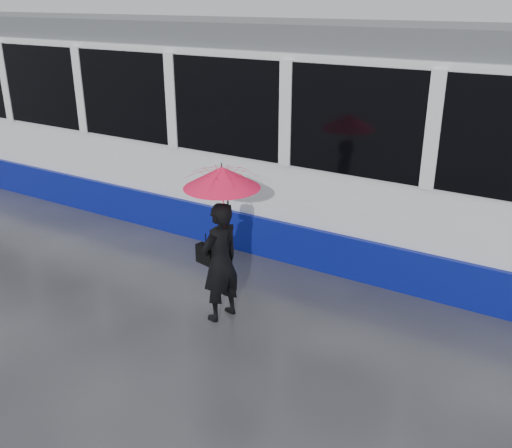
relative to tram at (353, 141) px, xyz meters
The scene contains 6 objects.
ground 3.10m from the tram, 108.50° to the right, with size 90.00×90.00×0.00m, color #28282D.
rails 1.83m from the tram, behind, with size 34.00×1.51×0.02m.
tram is the anchor object (origin of this frame).
woman 3.18m from the tram, 96.86° to the right, with size 0.55×0.36×1.50m, color black.
umbrella 3.05m from the tram, 95.93° to the right, with size 1.05×1.05×1.01m.
handbag 3.19m from the tram, 100.98° to the right, with size 0.29×0.17×0.41m.
Camera 1 is at (4.05, -5.54, 3.70)m, focal length 40.00 mm.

